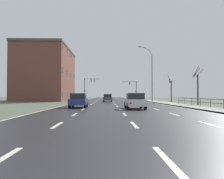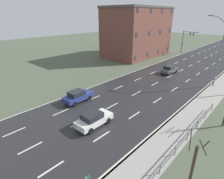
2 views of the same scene
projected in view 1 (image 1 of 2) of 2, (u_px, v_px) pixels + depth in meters
ground_plane at (112, 101)px, 50.61m from camera, size 160.00×160.00×0.12m
road_asphalt_strip at (111, 100)px, 62.59m from camera, size 14.00×120.00×0.03m
sidewalk_right at (140, 100)px, 62.81m from camera, size 3.00×120.00×0.12m
guardrail at (224, 102)px, 20.79m from camera, size 0.07×26.03×1.00m
street_lamp_midground at (151, 75)px, 42.67m from camera, size 2.80×0.24×10.87m
traffic_signal_right at (134, 87)px, 67.37m from camera, size 4.65×0.36×5.67m
traffic_signal_left at (88, 85)px, 66.20m from camera, size 4.56×0.36×6.49m
car_mid_centre at (108, 98)px, 44.30m from camera, size 1.89×4.13×1.57m
car_far_left at (79, 100)px, 24.00m from camera, size 1.89×4.13×1.57m
car_distant at (135, 101)px, 21.67m from camera, size 1.85×4.10×1.57m
brick_building at (47, 74)px, 53.78m from camera, size 11.12×19.24×12.89m
bare_tree_mid at (198, 87)px, 31.18m from camera, size 1.38×1.04×5.58m
bare_tree_far at (171, 90)px, 41.23m from camera, size 1.10×1.12×5.26m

